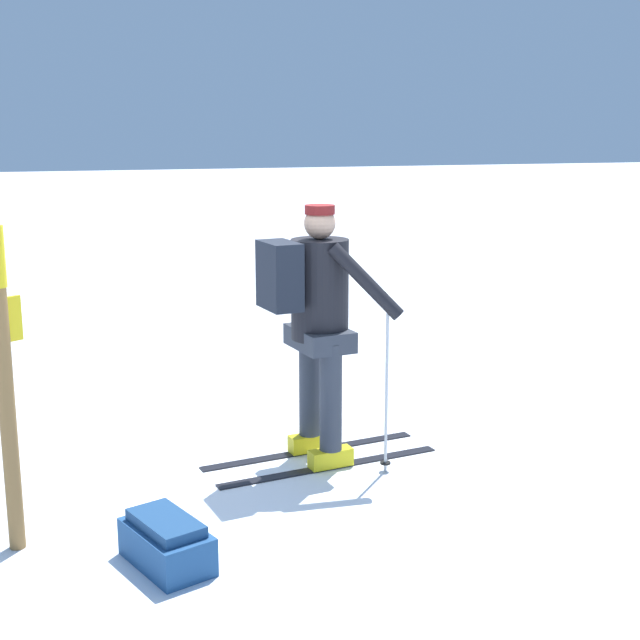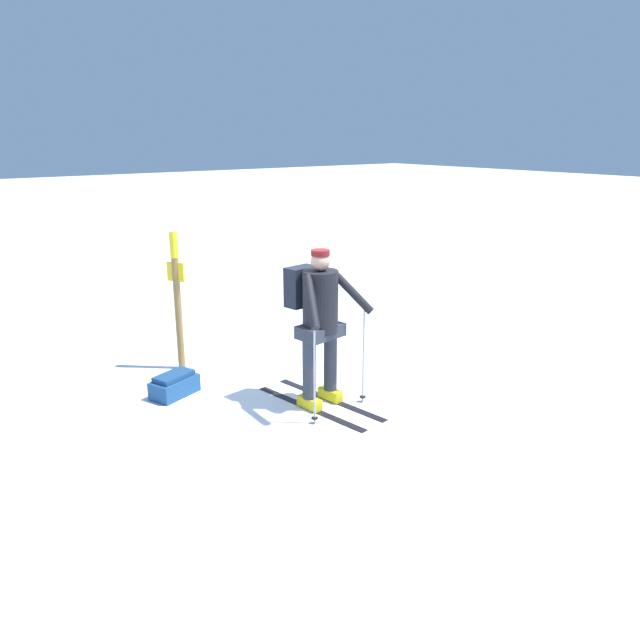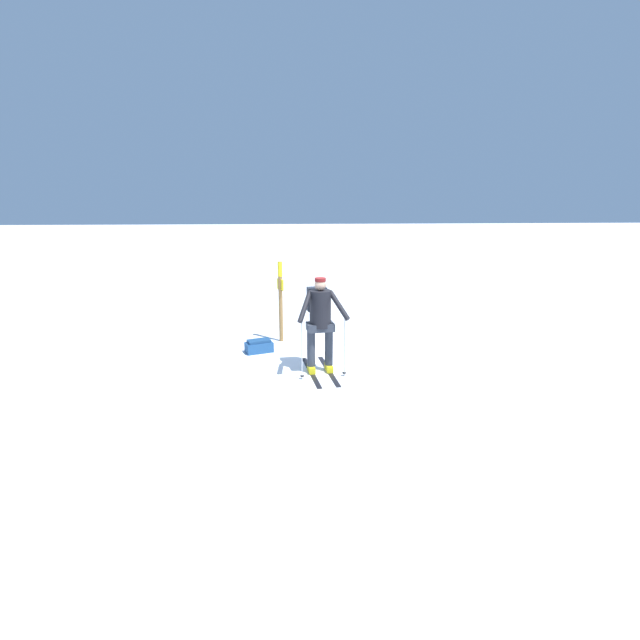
% 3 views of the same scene
% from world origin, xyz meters
% --- Properties ---
extents(ground_plane, '(80.00, 80.00, 0.00)m').
position_xyz_m(ground_plane, '(0.00, 0.00, 0.00)').
color(ground_plane, white).
extents(skier, '(0.95, 1.66, 1.76)m').
position_xyz_m(skier, '(-0.01, -0.49, 1.05)').
color(skier, black).
rests_on(skier, ground_plane).
extents(dropped_backpack, '(0.62, 0.47, 0.27)m').
position_xyz_m(dropped_backpack, '(-1.20, 0.71, 0.13)').
color(dropped_backpack, navy).
rests_on(dropped_backpack, ground_plane).
extents(trail_marker, '(0.15, 0.22, 1.78)m').
position_xyz_m(trail_marker, '(-0.75, 1.46, 1.05)').
color(trail_marker, olive).
rests_on(trail_marker, ground_plane).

